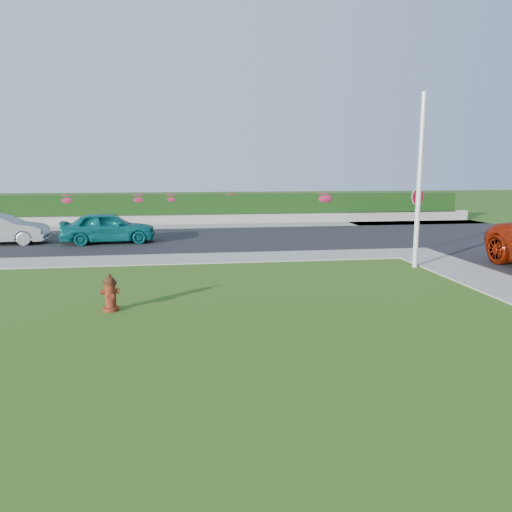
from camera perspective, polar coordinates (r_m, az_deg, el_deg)
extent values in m
plane|color=black|center=(9.59, 2.73, -9.77)|extent=(120.00, 120.00, 0.00)
cube|color=black|center=(23.31, -16.23, 1.68)|extent=(26.00, 8.00, 0.04)
cube|color=gray|center=(18.64, -21.34, -0.63)|extent=(24.00, 2.00, 0.04)
cube|color=gray|center=(20.14, 17.58, 0.35)|extent=(2.00, 2.00, 0.04)
cube|color=gray|center=(28.05, -6.71, 3.37)|extent=(34.00, 2.00, 0.04)
cube|color=gray|center=(29.51, -6.81, 4.24)|extent=(34.00, 0.40, 0.60)
cube|color=black|center=(29.54, -6.84, 5.90)|extent=(32.00, 0.90, 1.10)
cylinder|color=#56260D|center=(12.04, -16.23, -5.81)|extent=(0.37, 0.37, 0.09)
cylinder|color=#56260D|center=(11.96, -16.30, -4.31)|extent=(0.25, 0.25, 0.56)
cylinder|color=black|center=(11.90, -16.37, -3.00)|extent=(0.30, 0.30, 0.05)
sphere|color=black|center=(11.89, -16.38, -2.84)|extent=(0.25, 0.25, 0.25)
cylinder|color=black|center=(11.86, -16.41, -2.18)|extent=(0.08, 0.08, 0.08)
cylinder|color=#56260D|center=(11.94, -17.10, -3.95)|extent=(0.13, 0.14, 0.12)
cylinder|color=#56260D|center=(11.95, -15.55, -3.86)|extent=(0.13, 0.14, 0.12)
cylinder|color=#56260D|center=(11.80, -16.28, -4.40)|extent=(0.18, 0.16, 0.16)
imported|color=#0D6466|center=(22.50, -16.54, 3.16)|extent=(4.11, 1.98, 1.35)
imported|color=#97989D|center=(23.84, -27.22, 2.74)|extent=(3.88, 1.36, 1.28)
cylinder|color=silver|center=(17.07, 18.17, 8.04)|extent=(0.16, 0.16, 5.60)
cylinder|color=slate|center=(20.11, 17.84, 3.45)|extent=(0.06, 0.06, 2.21)
cylinder|color=#A80B21|center=(20.03, 18.01, 6.45)|extent=(0.60, 0.28, 0.64)
cylinder|color=white|center=(20.03, 18.01, 6.45)|extent=(0.64, 0.28, 0.68)
ellipsoid|color=#A41C58|center=(30.10, -20.66, 5.98)|extent=(1.24, 0.80, 0.62)
ellipsoid|color=#A41C58|center=(29.52, -13.23, 6.30)|extent=(1.24, 0.79, 0.62)
ellipsoid|color=#A41C58|center=(29.42, -9.66, 6.42)|extent=(1.20, 0.77, 0.60)
ellipsoid|color=#A41C58|center=(29.54, -2.90, 6.62)|extent=(1.05, 0.67, 0.52)
ellipsoid|color=#A41C58|center=(30.59, 7.78, 6.53)|extent=(1.41, 0.90, 0.70)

